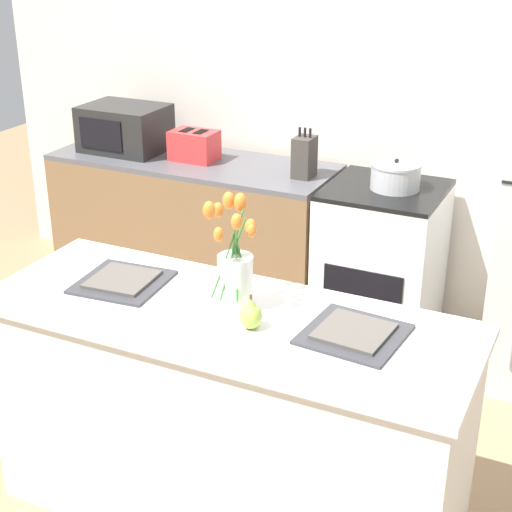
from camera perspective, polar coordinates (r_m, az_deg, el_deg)
ground_plane at (r=3.32m, az=-1.97°, el=-18.05°), size 10.00×10.00×0.00m
back_wall at (r=4.42m, az=10.11°, el=12.18°), size 5.20×0.08×2.70m
kitchen_island at (r=3.04m, az=-2.09°, el=-11.65°), size 1.80×0.66×0.90m
back_counter at (r=4.73m, az=-4.48°, el=1.80°), size 1.68×0.60×0.90m
stove_range at (r=4.31m, az=9.03°, el=-0.73°), size 0.60×0.61×0.90m
flower_vase at (r=2.76m, az=-1.55°, el=-0.99°), size 0.16×0.19×0.42m
pear_figurine at (r=2.67m, az=-0.38°, el=-4.31°), size 0.08×0.08×0.13m
plate_setting_left at (r=3.05m, az=-9.70°, el=-1.80°), size 0.34×0.34×0.02m
plate_setting_right at (r=2.66m, az=7.13°, el=-5.59°), size 0.34×0.34×0.02m
toaster at (r=4.55m, az=-4.52°, el=8.02°), size 0.28×0.18×0.17m
cooking_pot at (r=4.11m, az=10.11°, el=5.77°), size 0.26×0.26×0.16m
microwave at (r=4.78m, az=-9.52°, el=9.16°), size 0.48×0.37×0.27m
knife_block at (r=4.24m, az=3.53°, el=7.21°), size 0.10×0.14×0.27m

